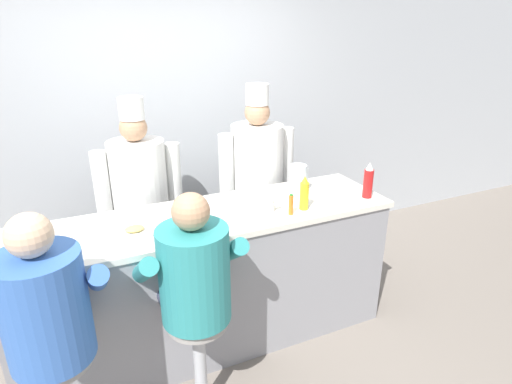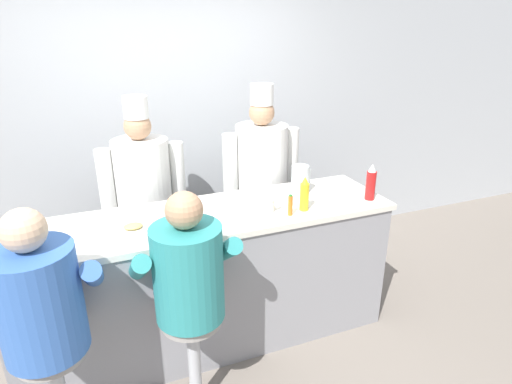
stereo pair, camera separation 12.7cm
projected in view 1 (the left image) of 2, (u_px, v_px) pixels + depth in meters
ground_plane at (229, 369)px, 2.87m from camera, size 20.00×20.00×0.00m
wall_back at (158, 123)px, 3.74m from camera, size 10.00×0.06×2.70m
diner_counter at (210, 280)px, 2.98m from camera, size 2.55×0.68×0.99m
ketchup_bottle_red at (368, 181)px, 3.04m from camera, size 0.07×0.07×0.26m
mustard_bottle_yellow at (304, 194)px, 2.85m from camera, size 0.06×0.06×0.24m
hot_sauce_bottle_orange at (291, 205)px, 2.78m from camera, size 0.03×0.03×0.14m
water_pitcher_clear at (298, 179)px, 3.14m from camera, size 0.15×0.13×0.21m
breakfast_plate at (135, 232)px, 2.54m from camera, size 0.25×0.25×0.05m
cereal_bowl at (24, 253)px, 2.29m from camera, size 0.14×0.14×0.05m
coffee_mug_white at (269, 205)px, 2.84m from camera, size 0.13×0.09×0.09m
diner_seated_blue at (47, 313)px, 2.00m from camera, size 0.59×0.58×1.43m
diner_seated_teal at (193, 280)px, 2.27m from camera, size 0.57×0.56×1.40m
cook_in_whites_near at (141, 196)px, 3.29m from camera, size 0.66×0.42×1.68m
cook_in_whites_far at (257, 177)px, 3.62m from camera, size 0.67×0.43×1.72m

